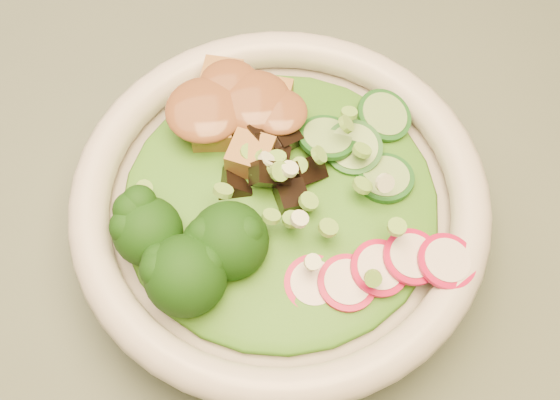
{
  "coord_description": "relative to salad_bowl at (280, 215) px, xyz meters",
  "views": [
    {
      "loc": [
        0.21,
        -0.23,
        1.18
      ],
      "look_at": [
        0.22,
        -0.03,
        0.8
      ],
      "focal_mm": 50.0,
      "sensor_mm": 36.0,
      "label": 1
    }
  ],
  "objects": [
    {
      "name": "scallion_garnish",
      "position": [
        -0.0,
        0.0,
        0.04
      ],
      "size": [
        0.17,
        0.17,
        0.02
      ],
      "primitive_type": null,
      "color": "#71AF3D",
      "rests_on": "salad_bowl"
    },
    {
      "name": "peanut_sauce",
      "position": [
        -0.03,
        0.05,
        0.04
      ],
      "size": [
        0.06,
        0.05,
        0.01
      ],
      "primitive_type": "ellipsoid",
      "color": "brown",
      "rests_on": "tofu_cubes"
    },
    {
      "name": "lettuce_bed",
      "position": [
        -0.0,
        0.0,
        0.02
      ],
      "size": [
        0.18,
        0.18,
        0.02
      ],
      "primitive_type": "ellipsoid",
      "color": "#296515",
      "rests_on": "salad_bowl"
    },
    {
      "name": "salad_bowl",
      "position": [
        0.0,
        0.0,
        0.0
      ],
      "size": [
        0.23,
        0.23,
        0.06
      ],
      "rotation": [
        0.0,
        0.0,
        0.35
      ],
      "color": "beige",
      "rests_on": "dining_table"
    },
    {
      "name": "tofu_cubes",
      "position": [
        -0.03,
        0.05,
        0.03
      ],
      "size": [
        0.09,
        0.08,
        0.03
      ],
      "primitive_type": null,
      "rotation": [
        0.0,
        0.0,
        0.35
      ],
      "color": "#A16835",
      "rests_on": "salad_bowl"
    },
    {
      "name": "mushroom_heap",
      "position": [
        -0.01,
        0.01,
        0.03
      ],
      "size": [
        0.08,
        0.08,
        0.03
      ],
      "primitive_type": null,
      "rotation": [
        0.0,
        0.0,
        0.35
      ],
      "color": "black",
      "rests_on": "salad_bowl"
    },
    {
      "name": "cucumber_slices",
      "position": [
        0.05,
        0.03,
        0.03
      ],
      "size": [
        0.08,
        0.08,
        0.03
      ],
      "primitive_type": null,
      "rotation": [
        0.0,
        0.0,
        0.35
      ],
      "color": "#90C36C",
      "rests_on": "salad_bowl"
    },
    {
      "name": "broccoli_florets",
      "position": [
        -0.04,
        -0.03,
        0.03
      ],
      "size": [
        0.09,
        0.08,
        0.04
      ],
      "primitive_type": null,
      "rotation": [
        0.0,
        0.0,
        0.35
      ],
      "color": "black",
      "rests_on": "salad_bowl"
    },
    {
      "name": "radish_slices",
      "position": [
        0.03,
        -0.05,
        0.02
      ],
      "size": [
        0.1,
        0.07,
        0.02
      ],
      "primitive_type": null,
      "rotation": [
        0.0,
        0.0,
        0.35
      ],
      "color": "#B30D3A",
      "rests_on": "salad_bowl"
    }
  ]
}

